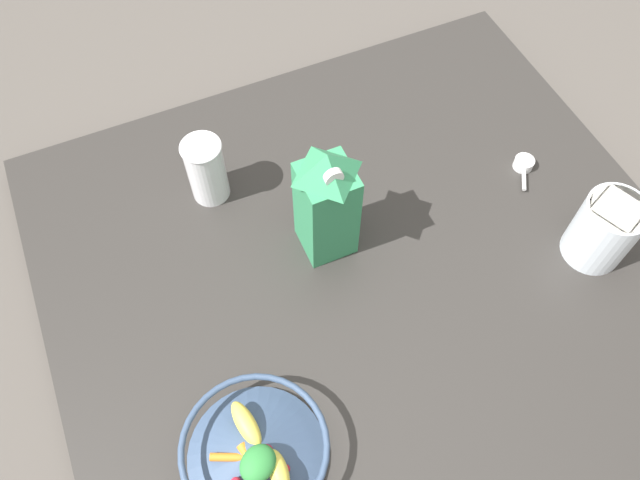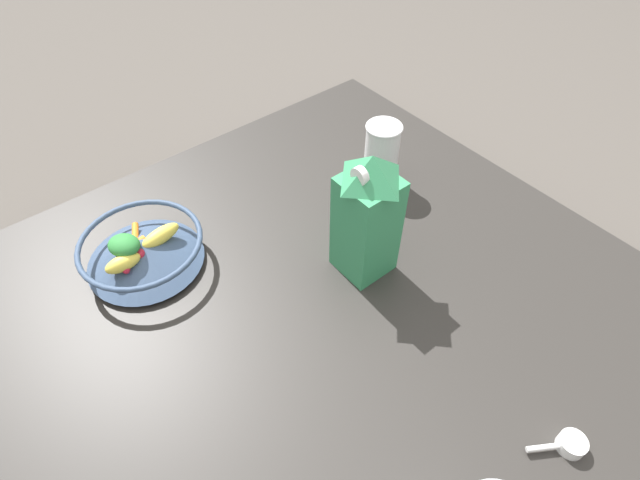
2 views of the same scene
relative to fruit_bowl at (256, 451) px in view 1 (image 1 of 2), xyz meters
The scene contains 7 objects.
ground_plane 0.36m from the fruit_bowl, 31.04° to the left, with size 6.00×6.00×0.00m, color #4C4742.
countertop 0.35m from the fruit_bowl, 31.04° to the left, with size 1.12×1.12×0.04m.
fruit_bowl is the anchor object (origin of this frame).
milk_carton 0.41m from the fruit_bowl, 50.79° to the left, with size 0.09×0.09×0.25m.
yogurt_tub 0.69m from the fruit_bowl, ahead, with size 0.15×0.11×0.23m.
drinking_cup 0.51m from the fruit_bowl, 79.24° to the left, with size 0.08×0.08×0.14m.
measuring_scoop 0.74m from the fruit_bowl, 24.30° to the left, with size 0.06×0.08×0.02m.
Camera 1 is at (-0.30, -0.41, 1.02)m, focal length 35.00 mm.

